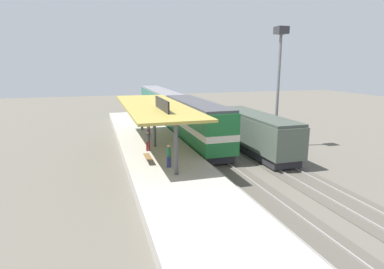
% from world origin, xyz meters
% --- Properties ---
extents(ground_plane, '(120.00, 120.00, 0.00)m').
position_xyz_m(ground_plane, '(2.00, 0.00, 0.00)').
color(ground_plane, '#5B564C').
extents(track_near, '(3.20, 110.00, 0.16)m').
position_xyz_m(track_near, '(0.00, 0.00, 0.03)').
color(track_near, '#4E4941').
rests_on(track_near, ground).
extents(track_far, '(3.20, 110.00, 0.16)m').
position_xyz_m(track_far, '(4.60, 0.00, 0.03)').
color(track_far, '#4E4941').
rests_on(track_far, ground).
extents(platform, '(6.00, 44.00, 0.90)m').
position_xyz_m(platform, '(-4.60, 0.00, 0.45)').
color(platform, '#9E998E').
rests_on(platform, ground).
extents(station_canopy, '(5.20, 18.00, 4.70)m').
position_xyz_m(station_canopy, '(-4.60, -0.09, 4.53)').
color(station_canopy, '#47474C').
rests_on(station_canopy, platform).
extents(platform_bench, '(0.44, 1.70, 0.50)m').
position_xyz_m(platform_bench, '(-6.00, -4.75, 1.34)').
color(platform_bench, '#333338').
rests_on(platform_bench, platform).
extents(locomotive, '(2.93, 14.43, 4.44)m').
position_xyz_m(locomotive, '(0.00, 2.14, 2.41)').
color(locomotive, '#28282D').
rests_on(locomotive, track_near).
extents(passenger_carriage_single, '(2.90, 20.00, 4.24)m').
position_xyz_m(passenger_carriage_single, '(0.00, 20.14, 2.31)').
color(passenger_carriage_single, '#28282D').
rests_on(passenger_carriage_single, track_near).
extents(freight_car, '(2.80, 12.00, 3.54)m').
position_xyz_m(freight_car, '(4.60, -1.77, 1.97)').
color(freight_car, '#28282D').
rests_on(freight_car, track_far).
extents(light_mast, '(1.10, 1.10, 11.70)m').
position_xyz_m(light_mast, '(7.80, -0.06, 8.40)').
color(light_mast, slate).
rests_on(light_mast, ground).
extents(person_waiting, '(0.34, 0.34, 1.71)m').
position_xyz_m(person_waiting, '(-4.74, -6.37, 1.85)').
color(person_waiting, navy).
rests_on(person_waiting, platform).
extents(person_walking, '(0.34, 0.34, 1.71)m').
position_xyz_m(person_walking, '(-5.45, -1.47, 1.85)').
color(person_walking, maroon).
rests_on(person_walking, platform).
extents(person_boarding, '(0.34, 0.34, 1.71)m').
position_xyz_m(person_boarding, '(-4.51, 3.93, 1.85)').
color(person_boarding, '#663375').
rests_on(person_boarding, platform).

